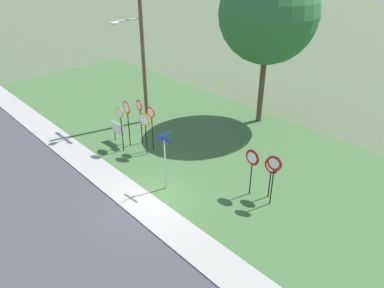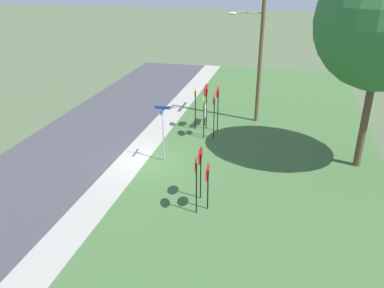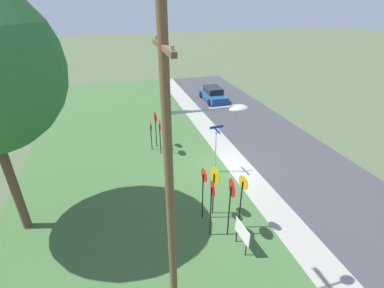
% 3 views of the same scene
% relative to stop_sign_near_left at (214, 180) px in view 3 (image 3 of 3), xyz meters
% --- Properties ---
extents(ground_plane, '(160.00, 160.00, 0.00)m').
position_rel_stop_sign_near_left_xyz_m(ground_plane, '(3.71, -2.20, -1.93)').
color(ground_plane, '#4C5B3D').
extents(road_asphalt, '(44.00, 6.40, 0.01)m').
position_rel_stop_sign_near_left_xyz_m(road_asphalt, '(3.71, -7.00, -1.92)').
color(road_asphalt, '#3D3D42').
rests_on(road_asphalt, ground_plane).
extents(sidewalk_strip, '(44.00, 1.60, 0.06)m').
position_rel_stop_sign_near_left_xyz_m(sidewalk_strip, '(3.71, -3.00, -1.90)').
color(sidewalk_strip, '#99968C').
rests_on(sidewalk_strip, ground_plane).
extents(grass_median, '(44.00, 12.00, 0.04)m').
position_rel_stop_sign_near_left_xyz_m(grass_median, '(3.71, 3.80, -1.91)').
color(grass_median, '#3D6033').
rests_on(grass_median, ground_plane).
extents(stop_sign_near_left, '(0.79, 0.18, 2.58)m').
position_rel_stop_sign_near_left_xyz_m(stop_sign_near_left, '(0.00, 0.00, 0.00)').
color(stop_sign_near_left, black).
rests_on(stop_sign_near_left, grass_median).
extents(stop_sign_near_right, '(0.78, 0.12, 2.87)m').
position_rel_stop_sign_near_left_xyz_m(stop_sign_near_right, '(-1.47, -0.16, 0.22)').
color(stop_sign_near_right, black).
rests_on(stop_sign_near_right, grass_median).
extents(stop_sign_far_left, '(0.65, 0.10, 2.71)m').
position_rel_stop_sign_near_left_xyz_m(stop_sign_far_left, '(-0.16, 0.58, 0.05)').
color(stop_sign_far_left, black).
rests_on(stop_sign_far_left, grass_median).
extents(stop_sign_far_center, '(0.65, 0.12, 2.80)m').
position_rel_stop_sign_near_left_xyz_m(stop_sign_far_center, '(-1.28, 0.59, 0.11)').
color(stop_sign_far_center, black).
rests_on(stop_sign_far_center, grass_median).
extents(stop_sign_far_right, '(0.62, 0.13, 2.75)m').
position_rel_stop_sign_near_left_xyz_m(stop_sign_far_right, '(-1.22, -0.79, 0.06)').
color(stop_sign_far_right, black).
rests_on(stop_sign_far_right, grass_median).
extents(yield_sign_near_left, '(0.72, 0.14, 2.58)m').
position_rel_stop_sign_near_left_xyz_m(yield_sign_near_left, '(7.65, 1.37, 0.04)').
color(yield_sign_near_left, black).
rests_on(yield_sign_near_left, grass_median).
extents(yield_sign_near_right, '(0.77, 0.10, 2.11)m').
position_rel_stop_sign_near_left_xyz_m(yield_sign_near_right, '(7.26, 1.76, -0.34)').
color(yield_sign_near_right, black).
rests_on(yield_sign_near_right, grass_median).
extents(yield_sign_far_left, '(0.79, 0.11, 2.44)m').
position_rel_stop_sign_near_left_xyz_m(yield_sign_far_left, '(6.51, 1.28, -0.06)').
color(yield_sign_far_left, black).
rests_on(yield_sign_far_left, grass_median).
extents(street_name_post, '(0.96, 0.82, 2.99)m').
position_rel_stop_sign_near_left_xyz_m(street_name_post, '(3.39, -1.34, -0.11)').
color(street_name_post, '#9EA0A8').
rests_on(street_name_post, grass_median).
extents(utility_pole, '(2.10, 2.25, 9.40)m').
position_rel_stop_sign_near_left_xyz_m(utility_pole, '(-3.66, 2.63, 3.16)').
color(utility_pole, brown).
rests_on(utility_pole, grass_median).
extents(notice_board, '(1.10, 0.11, 1.25)m').
position_rel_stop_sign_near_left_xyz_m(notice_board, '(-2.35, -0.35, -1.06)').
color(notice_board, black).
rests_on(notice_board, grass_median).
extents(parked_sedan_distant, '(4.29, 1.90, 1.39)m').
position_rel_stop_sign_near_left_xyz_m(parked_sedan_distant, '(16.04, -5.85, -1.28)').
color(parked_sedan_distant, '#1E4C8C').
rests_on(parked_sedan_distant, road_asphalt).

